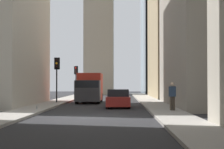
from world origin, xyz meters
TOP-DOWN VIEW (x-y plane):
  - ground_plane at (0.00, 0.00)m, footprint 135.00×135.00m
  - sidewalk_right at (0.00, 4.50)m, footprint 90.00×2.20m
  - sidewalk_left at (0.00, -4.50)m, footprint 90.00×2.20m
  - delivery_truck at (16.01, 1.40)m, footprint 6.46×2.25m
  - sedan_red at (8.36, -1.40)m, footprint 4.30×1.78m
  - traffic_light_midblock at (13.93, 4.26)m, footprint 0.43×0.52m
  - traffic_light_far_junction at (29.57, 4.30)m, footprint 0.43×0.52m
  - pedestrian at (3.61, -4.90)m, footprint 0.26×0.44m
  - discarded_bottle at (4.28, 3.99)m, footprint 0.07×0.07m

SIDE VIEW (x-z plane):
  - ground_plane at x=0.00m, z-range 0.00..0.00m
  - sidewalk_right at x=0.00m, z-range 0.00..0.14m
  - sidewalk_left at x=0.00m, z-range 0.00..0.14m
  - discarded_bottle at x=4.28m, z-range 0.11..0.38m
  - sedan_red at x=8.36m, z-range -0.04..1.37m
  - pedestrian at x=3.61m, z-range 0.22..2.02m
  - delivery_truck at x=16.01m, z-range 0.04..2.88m
  - traffic_light_far_junction at x=29.57m, z-range 1.08..5.09m
  - traffic_light_midblock at x=13.93m, z-range 1.10..5.21m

